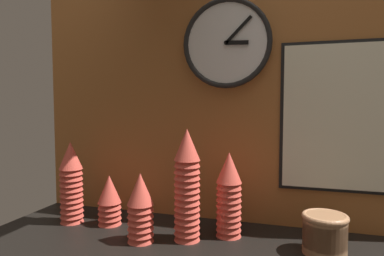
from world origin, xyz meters
TOP-DOWN VIEW (x-y plane):
  - ground_plane at (0.00, 0.00)m, footprint 1.60×0.56m
  - wall_tiled_back at (0.00, 0.27)m, footprint 1.60×0.03m
  - cup_stack_center_left at (-0.24, -0.04)m, footprint 0.09×0.09m
  - cup_stack_far_left at (-0.57, 0.05)m, footprint 0.09×0.09m
  - cup_stack_left at (-0.42, 0.07)m, footprint 0.09×0.09m
  - cup_stack_center at (-0.10, 0.02)m, footprint 0.09×0.09m
  - cup_stack_center_right at (0.03, 0.09)m, footprint 0.09×0.09m
  - bowl_stack_right at (0.34, 0.05)m, footprint 0.14×0.14m
  - wall_clock at (-0.01, 0.23)m, footprint 0.34×0.03m
  - menu_board at (0.40, 0.24)m, footprint 0.42×0.01m

SIDE VIEW (x-z plane):
  - ground_plane at x=0.00m, z-range -0.04..0.00m
  - bowl_stack_right at x=0.34m, z-range 0.00..0.13m
  - cup_stack_left at x=-0.42m, z-range 0.00..0.19m
  - cup_stack_center_left at x=-0.24m, z-range 0.00..0.23m
  - cup_stack_center_right at x=0.03m, z-range 0.00..0.29m
  - cup_stack_far_left at x=-0.57m, z-range 0.00..0.31m
  - cup_stack_center at x=-0.10m, z-range 0.00..0.37m
  - menu_board at x=0.40m, z-range 0.14..0.67m
  - wall_tiled_back at x=0.00m, z-range 0.00..1.05m
  - wall_clock at x=-0.01m, z-range 0.51..0.85m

